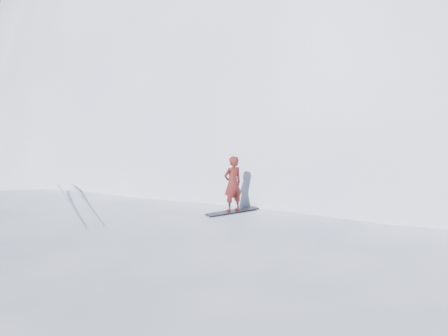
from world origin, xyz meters
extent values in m
ellipsoid|color=white|center=(1.00, 3.00, 0.00)|extent=(36.00, 28.00, 4.80)
ellipsoid|color=white|center=(22.00, 26.00, 0.00)|extent=(60.00, 56.00, 56.00)
ellipsoid|color=white|center=(10.00, 20.00, 0.00)|extent=(28.00, 24.00, 18.00)
ellipsoid|color=white|center=(-2.00, 6.00, 0.00)|extent=(7.00, 6.30, 1.00)
ellipsoid|color=white|center=(7.00, 4.00, 0.00)|extent=(4.00, 3.60, 0.60)
cube|color=black|center=(3.30, 3.66, 2.41)|extent=(1.68, 0.83, 0.03)
imported|color=maroon|center=(3.30, 3.66, 3.21)|extent=(0.66, 0.54, 1.57)
cube|color=silver|center=(-1.26, 5.94, 2.42)|extent=(1.10, 5.92, 0.04)
cube|color=silver|center=(-0.80, 5.94, 2.42)|extent=(1.08, 5.92, 0.04)
camera|label=1|loc=(-0.34, -9.61, 5.97)|focal=40.00mm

